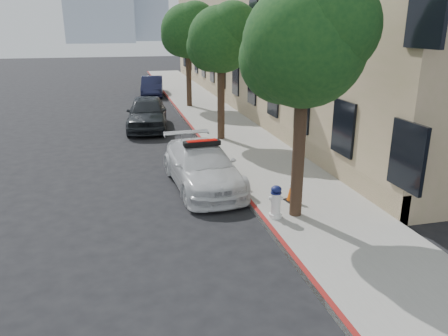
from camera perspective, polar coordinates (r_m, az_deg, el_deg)
name	(u,v)px	position (r m, az deg, el deg)	size (l,w,h in m)	color
ground	(170,201)	(12.33, -7.02, -4.26)	(120.00, 120.00, 0.00)	black
sidewalk	(216,120)	(22.37, -1.03, 6.30)	(3.20, 50.00, 0.15)	gray
curb_strip	(186,121)	(22.08, -4.95, 6.08)	(0.12, 50.00, 0.15)	maroon
building	(287,19)	(28.34, 8.22, 18.66)	(8.00, 36.00, 10.00)	tan
tree_near	(306,44)	(10.23, 10.67, 15.61)	(2.92, 2.82, 5.62)	black
tree_mid	(222,39)	(17.83, -0.31, 16.51)	(2.77, 2.64, 5.43)	black
tree_far	(188,30)	(25.67, -4.70, 17.47)	(3.10, 3.00, 5.81)	black
police_car	(202,166)	(13.12, -2.86, 0.28)	(2.10, 4.58, 1.45)	silver
parked_car_mid	(147,113)	(20.90, -10.02, 7.11)	(1.80, 4.48, 1.53)	black
parked_car_far	(152,86)	(31.00, -9.36, 10.50)	(1.40, 4.01, 1.32)	#141733
fire_hydrant	(276,202)	(10.79, 6.78, -4.43)	(0.35, 0.32, 0.83)	white
traffic_cone	(292,190)	(11.87, 8.87, -2.83)	(0.39, 0.39, 0.64)	black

